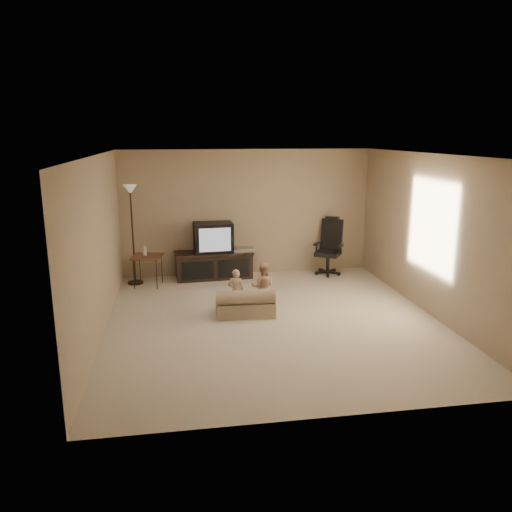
{
  "coord_description": "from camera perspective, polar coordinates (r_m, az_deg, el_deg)",
  "views": [
    {
      "loc": [
        -1.42,
        -7.08,
        2.79
      ],
      "look_at": [
        -0.17,
        0.6,
        0.88
      ],
      "focal_mm": 35.0,
      "sensor_mm": 36.0,
      "label": 1
    }
  ],
  "objects": [
    {
      "name": "room_shell",
      "position": [
        7.33,
        2.04,
        3.81
      ],
      "size": [
        5.5,
        5.5,
        5.5
      ],
      "color": "white",
      "rests_on": "floor"
    },
    {
      "name": "side_table",
      "position": [
        9.49,
        -12.35,
        -0.07
      ],
      "size": [
        0.62,
        0.62,
        0.79
      ],
      "rotation": [
        0.0,
        0.0,
        -0.2
      ],
      "color": "brown",
      "rests_on": "floor"
    },
    {
      "name": "floor_lamp",
      "position": [
        9.55,
        -14.05,
        4.87
      ],
      "size": [
        0.29,
        0.29,
        1.88
      ],
      "color": "#312215",
      "rests_on": "floor"
    },
    {
      "name": "toddler_left",
      "position": [
        7.94,
        -2.32,
        -4.03
      ],
      "size": [
        0.3,
        0.24,
        0.72
      ],
      "primitive_type": "imported",
      "rotation": [
        0.0,
        0.0,
        2.92
      ],
      "color": "tan",
      "rests_on": "floor"
    },
    {
      "name": "tv_stand",
      "position": [
        9.88,
        -4.82,
        0.11
      ],
      "size": [
        1.58,
        0.65,
        1.11
      ],
      "rotation": [
        0.0,
        0.0,
        0.05
      ],
      "color": "black",
      "rests_on": "floor"
    },
    {
      "name": "floor",
      "position": [
        7.74,
        1.95,
        -7.34
      ],
      "size": [
        5.5,
        5.5,
        0.0
      ],
      "primitive_type": "plane",
      "color": "beige",
      "rests_on": "ground"
    },
    {
      "name": "office_chair",
      "position": [
        10.25,
        8.35,
        0.26
      ],
      "size": [
        0.74,
        0.74,
        1.16
      ],
      "rotation": [
        0.0,
        0.0,
        -0.58
      ],
      "color": "black",
      "rests_on": "floor"
    },
    {
      "name": "toddler_right",
      "position": [
        8.03,
        0.76,
        -3.53
      ],
      "size": [
        0.42,
        0.28,
        0.79
      ],
      "primitive_type": "imported",
      "rotation": [
        0.0,
        0.0,
        2.94
      ],
      "color": "tan",
      "rests_on": "floor"
    },
    {
      "name": "child_sofa",
      "position": [
        7.86,
        -1.2,
        -5.58
      ],
      "size": [
        0.94,
        0.56,
        0.45
      ],
      "rotation": [
        0.0,
        0.0,
        -0.05
      ],
      "color": "tan",
      "rests_on": "floor"
    }
  ]
}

